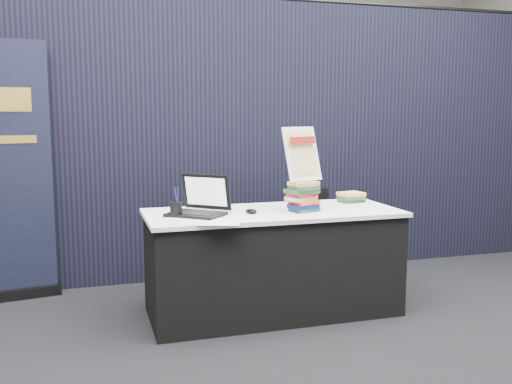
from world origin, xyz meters
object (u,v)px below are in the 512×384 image
object	(u,v)px
display_table	(273,262)
laptop	(194,206)
book_stack_short	(351,197)
info_sign	(302,155)
book_stack_tall	(303,197)
stacking_chair	(314,232)

from	to	relation	value
display_table	laptop	distance (m)	0.71
book_stack_short	info_sign	size ratio (longest dim) A/B	0.52
laptop	book_stack_short	bearing A→B (deg)	48.32
book_stack_tall	book_stack_short	size ratio (longest dim) A/B	1.13
laptop	info_sign	bearing A→B (deg)	35.62
book_stack_short	stacking_chair	distance (m)	0.54
laptop	info_sign	xyz separation A→B (m)	(0.76, -0.05, 0.34)
book_stack_tall	stacking_chair	distance (m)	0.87
book_stack_tall	book_stack_short	bearing A→B (deg)	28.41
display_table	book_stack_tall	distance (m)	0.52
display_table	book_stack_short	distance (m)	0.84
info_sign	stacking_chair	bearing A→B (deg)	39.38
book_stack_tall	info_sign	distance (m)	0.30
display_table	laptop	bearing A→B (deg)	179.99
laptop	stacking_chair	bearing A→B (deg)	67.12
laptop	book_stack_short	distance (m)	1.29
book_stack_tall	info_sign	bearing A→B (deg)	90.00
display_table	stacking_chair	xyz separation A→B (m)	(0.57, 0.59, 0.06)
laptop	info_sign	distance (m)	0.83
display_table	stacking_chair	bearing A→B (deg)	45.94
book_stack_tall	stacking_chair	world-z (taller)	book_stack_tall
info_sign	laptop	bearing A→B (deg)	155.41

